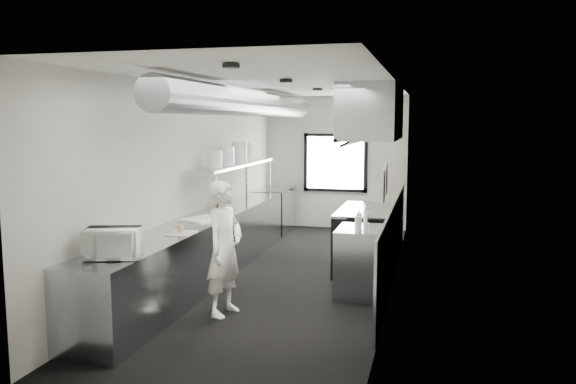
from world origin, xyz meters
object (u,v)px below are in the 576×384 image
Objects in this scene: deli_tub_b at (115,245)px; knife_block at (220,200)px; prep_counter at (204,249)px; deli_tub_a at (102,248)px; microwave at (113,243)px; plate_stack_c at (239,152)px; bottle_station at (362,262)px; plate_stack_a at (215,159)px; plate_stack_d at (246,152)px; squeeze_bottle_b at (357,223)px; line_cook at (224,248)px; squeeze_bottle_a at (357,224)px; squeeze_bottle_d at (359,219)px; far_work_table at (273,210)px; small_plate at (181,232)px; cutting_board at (204,219)px; exhaust_hood at (372,113)px; squeeze_bottle_e at (365,217)px; squeeze_bottle_c at (359,220)px; range at (366,239)px; plate_stack_b at (227,156)px; pass_shelf at (235,166)px.

knife_block is at bearing 90.15° from deli_tub_b.
prep_counter is 2.31m from deli_tub_a.
microwave is 1.39× the size of plate_stack_c.
plate_stack_a is (-2.36, 0.85, 1.25)m from bottle_station.
microwave is at bearing -89.07° from plate_stack_d.
plate_stack_d is at bearing 133.33° from squeeze_bottle_b.
line_cook is 8.14× the size of squeeze_bottle_a.
squeeze_bottle_b is 0.30m from squeeze_bottle_d.
plate_stack_d is (-0.03, -1.65, 1.29)m from far_work_table.
prep_counter is 34.84× the size of squeeze_bottle_d.
plate_stack_a is at bearing -91.23° from plate_stack_d.
squeeze_bottle_d reaches higher than small_plate.
squeeze_bottle_d reaches higher than cutting_board.
far_work_table is at bearing 120.61° from squeeze_bottle_d.
far_work_table is 3.30m from plate_stack_a.
deli_tub_b is at bearing -93.81° from prep_counter.
plate_stack_c is at bearing 167.66° from exhaust_hood.
squeeze_bottle_e reaches higher than small_plate.
line_cook is at bearing -63.60° from knife_block.
microwave reaches higher than squeeze_bottle_d.
squeeze_bottle_a is at bearing -25.76° from plate_stack_a.
line_cook is 4.38× the size of plate_stack_c.
microwave is 1.39m from small_plate.
plate_stack_d reaches higher than squeeze_bottle_c.
exhaust_hood is 3.42m from small_plate.
exhaust_hood is 1.38× the size of range.
prep_counter is at bearing -77.67° from knife_block.
exhaust_hood is at bearing 0.96° from plate_stack_b.
squeeze_bottle_e is at bearing 72.32° from squeeze_bottle_d.
squeeze_bottle_e is (2.15, 1.21, 0.07)m from small_plate.
squeeze_bottle_b is (2.20, 2.08, -0.06)m from microwave.
deli_tub_b is 3.12m from squeeze_bottle_d.
line_cook is at bearing -143.33° from bottle_station.
prep_counter is 17.72× the size of plate_stack_d.
squeeze_bottle_d is at bearing -34.53° from pass_shelf.
knife_block reaches higher than squeeze_bottle_b.
exhaust_hood is at bearing -48.06° from far_work_table.
squeeze_bottle_a is (0.07, -1.67, 0.53)m from range.
prep_counter is 33.54× the size of squeeze_bottle_b.
far_work_table is at bearing 88.82° from plate_stack_a.
exhaust_hood reaches higher than microwave.
prep_counter is 2.14m from plate_stack_c.
squeeze_bottle_b is (-0.02, 0.11, -0.01)m from squeeze_bottle_a.
plate_stack_a is (-2.25, -0.55, 1.23)m from range.
squeeze_bottle_b is at bearing -7.21° from cutting_board.
plate_stack_d is 3.40m from squeeze_bottle_b.
squeeze_bottle_b reaches higher than small_plate.
bottle_station is at bearing -19.81° from plate_stack_a.
squeeze_bottle_c reaches higher than squeeze_bottle_b.
squeeze_bottle_c is 0.12m from squeeze_bottle_d.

